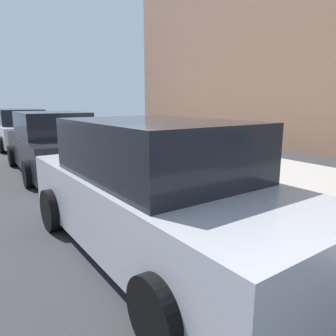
{
  "coord_description": "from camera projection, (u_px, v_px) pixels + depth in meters",
  "views": [
    {
      "loc": [
        -7.68,
        3.5,
        1.93
      ],
      "look_at": [
        -2.4,
        0.12,
        0.6
      ],
      "focal_mm": 33.42,
      "sensor_mm": 36.0,
      "label": 1
    }
  ],
  "objects": [
    {
      "name": "suitcase_black_6",
      "position": [
        166.0,
        159.0,
        8.17
      ],
      "size": [
        0.45,
        0.22,
        0.94
      ],
      "color": "black",
      "rests_on": "sidewalk_curb"
    },
    {
      "name": "parked_car_beige_3",
      "position": [
        8.0,
        124.0,
        17.72
      ],
      "size": [
        4.87,
        2.13,
        1.55
      ],
      "color": "tan",
      "rests_on": "ground_plane"
    },
    {
      "name": "suitcase_teal_1",
      "position": [
        239.0,
        181.0,
        6.12
      ],
      "size": [
        0.43,
        0.23,
        0.62
      ],
      "color": "#0F606B",
      "rests_on": "sidewalk_curb"
    },
    {
      "name": "suitcase_silver_4",
      "position": [
        188.0,
        167.0,
        7.33
      ],
      "size": [
        0.42,
        0.21,
        0.83
      ],
      "color": "#9EA0A8",
      "rests_on": "sidewalk_curb"
    },
    {
      "name": "suitcase_navy_2",
      "position": [
        216.0,
        173.0,
        6.48
      ],
      "size": [
        0.44,
        0.24,
        0.96
      ],
      "color": "navy",
      "rests_on": "sidewalk_curb"
    },
    {
      "name": "suitcase_olive_3",
      "position": [
        201.0,
        171.0,
        6.91
      ],
      "size": [
        0.38,
        0.26,
        0.83
      ],
      "color": "#59601E",
      "rests_on": "sidewalk_curb"
    },
    {
      "name": "fire_hydrant",
      "position": [
        149.0,
        152.0,
        8.96
      ],
      "size": [
        0.39,
        0.21,
        0.72
      ],
      "color": "red",
      "rests_on": "sidewalk_curb"
    },
    {
      "name": "bollard_post",
      "position": [
        133.0,
        151.0,
        9.5
      ],
      "size": [
        0.14,
        0.14,
        0.67
      ],
      "primitive_type": "cylinder",
      "color": "#333338",
      "rests_on": "sidewalk_curb"
    },
    {
      "name": "parked_car_charcoal_1",
      "position": [
        53.0,
        144.0,
        8.73
      ],
      "size": [
        4.69,
        2.0,
        1.67
      ],
      "color": "black",
      "rests_on": "ground_plane"
    },
    {
      "name": "suitcase_maroon_5",
      "position": [
        176.0,
        160.0,
        7.73
      ],
      "size": [
        0.37,
        0.22,
        1.06
      ],
      "color": "maroon",
      "rests_on": "sidewalk_curb"
    },
    {
      "name": "ground_plane",
      "position": [
        125.0,
        174.0,
        8.57
      ],
      "size": [
        40.0,
        40.0,
        0.0
      ],
      "primitive_type": "plane",
      "color": "#333335"
    },
    {
      "name": "suitcase_red_0",
      "position": [
        256.0,
        189.0,
        5.62
      ],
      "size": [
        0.45,
        0.22,
        0.58
      ],
      "color": "red",
      "rests_on": "sidewalk_curb"
    },
    {
      "name": "parked_car_silver_0",
      "position": [
        156.0,
        192.0,
        4.03
      ],
      "size": [
        4.78,
        2.25,
        1.71
      ],
      "color": "#B2B5BA",
      "rests_on": "ground_plane"
    },
    {
      "name": "parked_car_white_2",
      "position": [
        21.0,
        130.0,
        13.51
      ],
      "size": [
        4.31,
        2.11,
        1.63
      ],
      "color": "silver",
      "rests_on": "ground_plane"
    },
    {
      "name": "sidewalk_curb",
      "position": [
        197.0,
        162.0,
        9.88
      ],
      "size": [
        18.0,
        5.0,
        0.14
      ],
      "primitive_type": "cube",
      "color": "#ADA89E",
      "rests_on": "ground_plane"
    }
  ]
}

